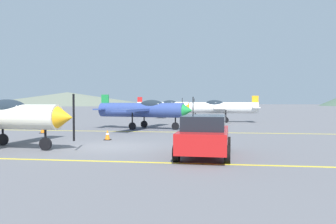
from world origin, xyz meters
name	(u,v)px	position (x,y,z in m)	size (l,w,h in m)	color
ground_plane	(111,147)	(0.00, 0.00, 0.00)	(400.00, 400.00, 0.00)	slate
apron_line_near	(78,161)	(0.00, -3.90, 0.01)	(80.00, 0.16, 0.01)	yellow
apron_line_far	(145,132)	(0.00, 7.87, 0.01)	(80.00, 0.16, 0.01)	yellow
airplane_mid	(144,109)	(-0.53, 10.26, 1.51)	(7.86, 8.97, 2.69)	#33478C
airplane_far	(220,107)	(5.43, 19.48, 1.51)	(7.75, 8.94, 2.69)	white
airplane_back	(165,106)	(-1.76, 29.30, 1.51)	(7.75, 8.94, 2.69)	white
car_sedan	(205,135)	(4.55, -2.25, 0.84)	(2.17, 4.37, 1.62)	red
traffic_cone_front	(43,129)	(-6.60, 5.87, 0.29)	(0.36, 0.36, 0.59)	black
traffic_cone_side	(107,135)	(-1.00, 2.61, 0.29)	(0.36, 0.36, 0.59)	black
hill_left	(68,99)	(-69.29, 147.94, 3.23)	(87.91, 87.91, 6.46)	slate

